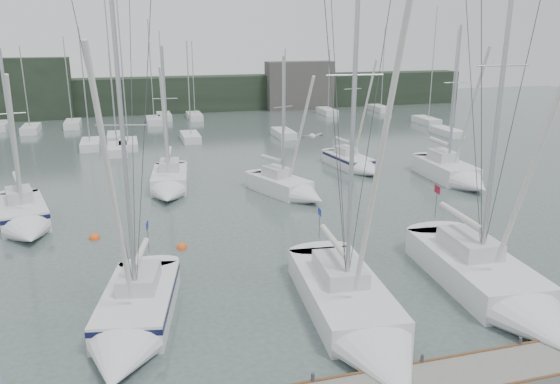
{
  "coord_description": "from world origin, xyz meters",
  "views": [
    {
      "loc": [
        -7.2,
        -18.52,
        11.45
      ],
      "look_at": [
        -0.56,
        5.0,
        4.17
      ],
      "focal_mm": 35.0,
      "sensor_mm": 36.0,
      "label": 1
    }
  ],
  "objects_px": {
    "sailboat_near_right": "(503,292)",
    "sailboat_mid_c": "(291,189)",
    "sailboat_near_left": "(132,323)",
    "sailboat_mid_e": "(456,175)",
    "sailboat_mid_a": "(24,219)",
    "sailboat_mid_b": "(169,185)",
    "sailboat_near_center": "(361,323)",
    "sailboat_mid_d": "(356,164)",
    "buoy_a": "(182,248)",
    "buoy_c": "(95,238)"
  },
  "relations": [
    {
      "from": "sailboat_mid_a",
      "to": "sailboat_mid_d",
      "type": "height_order",
      "value": "sailboat_mid_d"
    },
    {
      "from": "buoy_a",
      "to": "buoy_c",
      "type": "relative_size",
      "value": 0.95
    },
    {
      "from": "sailboat_mid_c",
      "to": "buoy_c",
      "type": "xyz_separation_m",
      "value": [
        -13.21,
        -4.71,
        -0.55
      ]
    },
    {
      "from": "sailboat_mid_a",
      "to": "sailboat_mid_e",
      "type": "height_order",
      "value": "sailboat_mid_e"
    },
    {
      "from": "buoy_c",
      "to": "sailboat_mid_d",
      "type": "bearing_deg",
      "value": 27.18
    },
    {
      "from": "buoy_a",
      "to": "buoy_c",
      "type": "bearing_deg",
      "value": 149.01
    },
    {
      "from": "sailboat_near_left",
      "to": "sailboat_near_right",
      "type": "bearing_deg",
      "value": 4.96
    },
    {
      "from": "sailboat_mid_b",
      "to": "sailboat_mid_c",
      "type": "bearing_deg",
      "value": -15.88
    },
    {
      "from": "sailboat_mid_c",
      "to": "buoy_a",
      "type": "distance_m",
      "value": 11.39
    },
    {
      "from": "sailboat_near_center",
      "to": "buoy_a",
      "type": "xyz_separation_m",
      "value": [
        -5.77,
        10.9,
        -0.56
      ]
    },
    {
      "from": "sailboat_near_center",
      "to": "sailboat_mid_a",
      "type": "height_order",
      "value": "sailboat_near_center"
    },
    {
      "from": "sailboat_near_right",
      "to": "sailboat_mid_d",
      "type": "xyz_separation_m",
      "value": [
        3.44,
        23.76,
        -0.1
      ]
    },
    {
      "from": "sailboat_mid_d",
      "to": "sailboat_mid_c",
      "type": "bearing_deg",
      "value": -149.45
    },
    {
      "from": "sailboat_near_right",
      "to": "sailboat_mid_a",
      "type": "relative_size",
      "value": 1.5
    },
    {
      "from": "sailboat_mid_b",
      "to": "sailboat_mid_c",
      "type": "distance_m",
      "value": 9.01
    },
    {
      "from": "sailboat_mid_d",
      "to": "sailboat_mid_e",
      "type": "distance_m",
      "value": 8.33
    },
    {
      "from": "sailboat_mid_a",
      "to": "sailboat_near_center",
      "type": "bearing_deg",
      "value": -62.08
    },
    {
      "from": "sailboat_near_left",
      "to": "sailboat_near_right",
      "type": "height_order",
      "value": "sailboat_near_right"
    },
    {
      "from": "sailboat_mid_d",
      "to": "buoy_c",
      "type": "relative_size",
      "value": 18.54
    },
    {
      "from": "sailboat_mid_a",
      "to": "buoy_a",
      "type": "xyz_separation_m",
      "value": [
        8.71,
        -5.56,
        -0.63
      ]
    },
    {
      "from": "sailboat_near_left",
      "to": "sailboat_mid_a",
      "type": "bearing_deg",
      "value": 124.32
    },
    {
      "from": "sailboat_near_left",
      "to": "sailboat_mid_d",
      "type": "distance_m",
      "value": 28.97
    },
    {
      "from": "sailboat_mid_a",
      "to": "sailboat_mid_d",
      "type": "xyz_separation_m",
      "value": [
        24.79,
        7.88,
        -0.09
      ]
    },
    {
      "from": "sailboat_near_right",
      "to": "buoy_a",
      "type": "bearing_deg",
      "value": 145.38
    },
    {
      "from": "sailboat_near_right",
      "to": "sailboat_mid_c",
      "type": "xyz_separation_m",
      "value": [
        -4.09,
        17.82,
        -0.08
      ]
    },
    {
      "from": "buoy_a",
      "to": "buoy_c",
      "type": "distance_m",
      "value": 5.44
    },
    {
      "from": "sailboat_near_left",
      "to": "buoy_c",
      "type": "distance_m",
      "value": 11.51
    },
    {
      "from": "sailboat_near_left",
      "to": "sailboat_mid_e",
      "type": "relative_size",
      "value": 1.08
    },
    {
      "from": "sailboat_mid_a",
      "to": "buoy_a",
      "type": "distance_m",
      "value": 10.36
    },
    {
      "from": "sailboat_near_left",
      "to": "sailboat_mid_a",
      "type": "relative_size",
      "value": 1.21
    },
    {
      "from": "sailboat_mid_a",
      "to": "sailboat_mid_b",
      "type": "relative_size",
      "value": 1.01
    },
    {
      "from": "sailboat_near_right",
      "to": "buoy_a",
      "type": "distance_m",
      "value": 16.32
    },
    {
      "from": "sailboat_near_right",
      "to": "sailboat_mid_e",
      "type": "relative_size",
      "value": 1.34
    },
    {
      "from": "sailboat_near_right",
      "to": "sailboat_mid_e",
      "type": "xyz_separation_m",
      "value": [
        9.27,
        17.81,
        0.0
      ]
    },
    {
      "from": "sailboat_near_center",
      "to": "sailboat_near_right",
      "type": "bearing_deg",
      "value": 9.84
    },
    {
      "from": "sailboat_mid_a",
      "to": "sailboat_mid_e",
      "type": "relative_size",
      "value": 0.89
    },
    {
      "from": "sailboat_mid_d",
      "to": "buoy_a",
      "type": "xyz_separation_m",
      "value": [
        -16.08,
        -13.45,
        -0.53
      ]
    },
    {
      "from": "sailboat_near_center",
      "to": "sailboat_mid_c",
      "type": "relative_size",
      "value": 1.6
    },
    {
      "from": "sailboat_near_left",
      "to": "sailboat_mid_e",
      "type": "xyz_separation_m",
      "value": [
        24.69,
        16.04,
        0.07
      ]
    },
    {
      "from": "sailboat_mid_c",
      "to": "sailboat_mid_d",
      "type": "height_order",
      "value": "sailboat_mid_d"
    },
    {
      "from": "sailboat_near_center",
      "to": "sailboat_mid_b",
      "type": "bearing_deg",
      "value": 109.06
    },
    {
      "from": "sailboat_mid_b",
      "to": "sailboat_mid_a",
      "type": "bearing_deg",
      "value": -141.39
    },
    {
      "from": "sailboat_near_right",
      "to": "sailboat_mid_d",
      "type": "relative_size",
      "value": 1.51
    },
    {
      "from": "sailboat_near_left",
      "to": "sailboat_mid_e",
      "type": "height_order",
      "value": "sailboat_near_left"
    },
    {
      "from": "sailboat_near_left",
      "to": "sailboat_near_center",
      "type": "relative_size",
      "value": 0.82
    },
    {
      "from": "sailboat_near_right",
      "to": "sailboat_mid_b",
      "type": "bearing_deg",
      "value": 124.7
    },
    {
      "from": "sailboat_near_left",
      "to": "sailboat_near_right",
      "type": "distance_m",
      "value": 15.53
    },
    {
      "from": "sailboat_mid_b",
      "to": "sailboat_mid_e",
      "type": "bearing_deg",
      "value": -2.09
    },
    {
      "from": "sailboat_near_center",
      "to": "sailboat_mid_d",
      "type": "relative_size",
      "value": 1.48
    },
    {
      "from": "sailboat_mid_d",
      "to": "buoy_a",
      "type": "distance_m",
      "value": 20.96
    }
  ]
}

